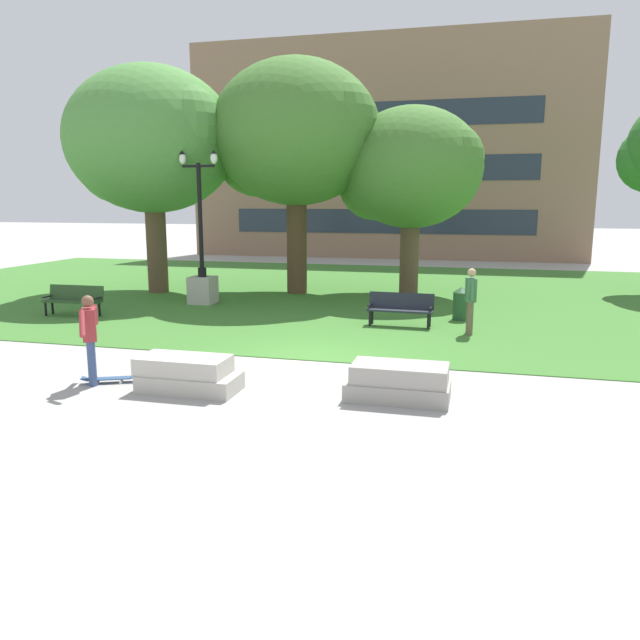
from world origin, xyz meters
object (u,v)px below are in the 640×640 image
Objects in this scene: park_bench_near_left at (401,307)px; park_bench_near_right at (74,298)px; lamp_post_right at (202,273)px; person_skateboarder at (90,334)px; person_bystander_near_lawn at (471,297)px; trash_bin at (461,303)px; concrete_block_left at (399,383)px; concrete_block_center at (187,374)px; skateboard at (109,378)px.

park_bench_near_left is 9.72m from park_bench_near_right.
lamp_post_right is (-6.90, 2.13, 0.50)m from park_bench_near_left.
person_skateboarder is 9.30m from person_bystander_near_lawn.
person_bystander_near_lawn is at bearing -82.08° from trash_bin.
concrete_block_left is 6.50m from park_bench_near_left.
person_skateboarder is 7.71m from park_bench_near_right.
concrete_block_center is at bearing -119.43° from trash_bin.
skateboard is at bearing -136.93° from person_bystander_near_lawn.
concrete_block_left is at bearing -95.99° from trash_bin.
person_skateboarder is (-5.73, -0.52, 0.66)m from concrete_block_left.
concrete_block_center is 7.96m from person_bystander_near_lawn.
trash_bin is at bearing 39.51° from park_bench_near_left.
person_skateboarder is 9.31m from lamp_post_right.
concrete_block_center is 7.53m from park_bench_near_left.
concrete_block_center is at bearing -2.71° from skateboard.
concrete_block_center is 3.84m from concrete_block_left.
park_bench_near_right is 4.14m from lamp_post_right.
concrete_block_center is at bearing -113.76° from park_bench_near_left.
park_bench_near_left is 2.07m from trash_bin.
concrete_block_center is at bearing 2.54° from person_skateboarder.
skateboard is 9.25m from lamp_post_right.
park_bench_near_left reaches higher than concrete_block_center.
person_bystander_near_lawn is at bearing -17.64° from lamp_post_right.
trash_bin is at bearing 84.01° from concrete_block_left.
concrete_block_center is 9.42m from trash_bin.
concrete_block_left is 5.51m from skateboard.
person_skateboarder reaches higher than concrete_block_left.
concrete_block_left is 11.85m from park_bench_near_right.
person_skateboarder is 0.94× the size of park_bench_near_right.
concrete_block_center and concrete_block_left have the same top height.
person_bystander_near_lawn reaches higher than park_bench_near_left.
park_bench_near_left is (4.95, 6.97, -0.43)m from person_skateboarder.
park_bench_near_right is at bearing 127.92° from person_skateboarder.
trash_bin reaches higher than concrete_block_left.
person_bystander_near_lawn is (6.82, 6.32, 0.01)m from person_skateboarder.
person_skateboarder is at bearing -52.08° from park_bench_near_right.
person_skateboarder is 0.94× the size of park_bench_near_left.
concrete_block_center is 1.69m from skateboard.
park_bench_near_left is (4.71, 6.81, 0.45)m from skateboard.
lamp_post_right is 9.20m from person_bystander_near_lawn.
lamp_post_right is (-2.19, 8.94, 0.95)m from skateboard.
skateboard is at bearing 177.29° from concrete_block_center.
park_bench_near_left is 1.00× the size of park_bench_near_right.
skateboard is 9.05m from person_bystander_near_lawn.
lamp_post_right is (-1.95, 9.11, 0.06)m from person_skateboarder.
skateboard is 0.59× the size of person_bystander_near_lawn.
park_bench_near_right is at bearing 152.05° from concrete_block_left.
person_bystander_near_lawn is (11.55, 0.24, 0.44)m from park_bench_near_right.
park_bench_near_right reaches higher than concrete_block_left.
person_skateboarder is 1.00× the size of person_bystander_near_lawn.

